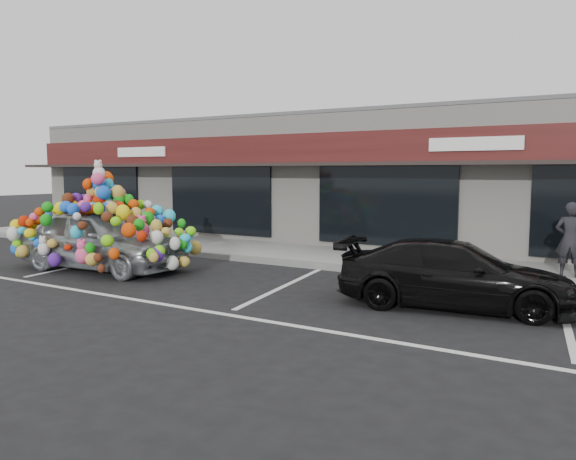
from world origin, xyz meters
The scene contains 11 objects.
ground centered at (0.00, 0.00, 0.00)m, with size 90.00×90.00×0.00m, color black.
shop_building centered at (0.00, 8.44, 2.16)m, with size 24.00×7.20×4.31m.
sidewalk centered at (0.00, 4.00, 0.07)m, with size 26.00×3.00×0.15m, color gray.
kerb centered at (0.00, 2.50, 0.07)m, with size 26.00×0.18×0.16m, color slate.
parking_stripe_left centered at (-3.20, 0.20, 0.00)m, with size 0.12×4.40×0.01m, color silver.
parking_stripe_mid centered at (2.80, 0.20, 0.00)m, with size 0.12×4.40×0.01m, color silver.
parking_stripe_right centered at (8.20, 0.20, 0.00)m, with size 0.12×4.40×0.01m, color silver.
lane_line centered at (2.00, -2.30, 0.00)m, with size 14.00×0.12×0.01m, color silver.
toy_car centered at (-2.11, -0.40, 0.94)m, with size 3.23×4.86×2.78m.
black_sedan centered at (6.38, 0.23, 0.60)m, with size 4.15×1.69×1.20m, color black.
pedestrian_a centered at (7.95, 3.71, 0.97)m, with size 0.60×0.39×1.64m, color black.
Camera 1 is at (8.92, -9.79, 2.44)m, focal length 35.00 mm.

